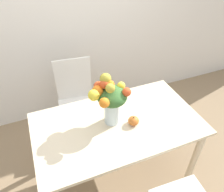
% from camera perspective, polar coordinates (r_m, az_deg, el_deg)
% --- Properties ---
extents(ground_plane, '(12.00, 12.00, 0.00)m').
position_cam_1_polar(ground_plane, '(2.47, 1.17, -19.45)').
color(ground_plane, '#8E7556').
extents(wall_back, '(8.00, 0.06, 2.70)m').
position_cam_1_polar(wall_back, '(2.60, -9.87, 21.41)').
color(wall_back, white).
rests_on(wall_back, ground_plane).
extents(dining_table, '(1.41, 0.81, 0.76)m').
position_cam_1_polar(dining_table, '(1.94, 1.42, -9.13)').
color(dining_table, beige).
rests_on(dining_table, ground_plane).
extents(flower_vase, '(0.32, 0.29, 0.46)m').
position_cam_1_polar(flower_vase, '(1.71, -0.50, -0.73)').
color(flower_vase, silver).
rests_on(flower_vase, dining_table).
extents(pumpkin, '(0.09, 0.09, 0.08)m').
position_cam_1_polar(pumpkin, '(1.84, 5.64, -6.44)').
color(pumpkin, orange).
rests_on(pumpkin, dining_table).
extents(dining_chair_near_window, '(0.46, 0.46, 0.97)m').
position_cam_1_polar(dining_chair_near_window, '(2.53, -9.17, -1.18)').
color(dining_chair_near_window, white).
rests_on(dining_chair_near_window, ground_plane).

